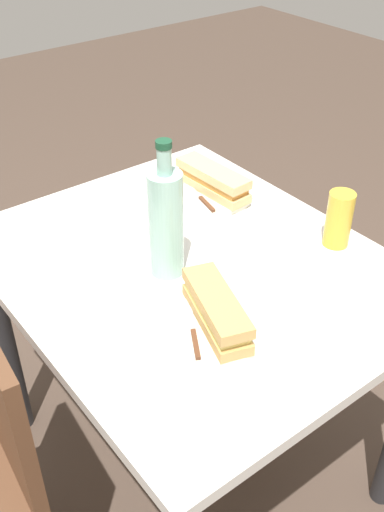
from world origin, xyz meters
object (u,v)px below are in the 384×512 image
object	(u,v)px
dining_table	(192,303)
baguette_sandwich_far	(213,180)
plate_near	(216,325)
knife_far	(200,198)
knife_near	(193,331)
plate_far	(212,193)
baguette_sandwich_near	(217,310)
beer_glass	(339,219)
water_bottle	(166,222)

from	to	relation	value
dining_table	baguette_sandwich_far	xyz separation A→B (m)	(0.22, -0.24, 0.17)
plate_near	knife_far	xyz separation A→B (m)	(0.41, -0.28, 0.01)
plate_near	knife_far	distance (m)	0.50
plate_near	knife_near	bearing A→B (deg)	83.62
plate_far	plate_near	bearing A→B (deg)	141.72
baguette_sandwich_near	plate_far	distance (m)	0.54
dining_table	baguette_sandwich_far	distance (m)	0.37
baguette_sandwich_near	knife_far	bearing A→B (deg)	-34.46
baguette_sandwich_near	baguette_sandwich_far	xyz separation A→B (m)	(0.43, -0.34, -0.00)
baguette_sandwich_far	beer_glass	bearing A→B (deg)	-166.15
baguette_sandwich_near	baguette_sandwich_far	size ratio (longest dim) A/B	0.99
plate_far	beer_glass	distance (m)	0.38
knife_far	baguette_sandwich_far	bearing A→B (deg)	-75.23
baguette_sandwich_far	water_bottle	size ratio (longest dim) A/B	0.73
dining_table	water_bottle	bearing A→B (deg)	80.30
plate_near	water_bottle	xyz separation A→B (m)	(0.22, -0.03, 0.13)
plate_near	plate_far	size ratio (longest dim) A/B	1.00
dining_table	baguette_sandwich_far	size ratio (longest dim) A/B	4.17
knife_far	beer_glass	world-z (taller)	beer_glass
knife_near	baguette_sandwich_far	world-z (taller)	baguette_sandwich_far
knife_near	water_bottle	bearing A→B (deg)	-22.64
baguette_sandwich_near	plate_far	world-z (taller)	baguette_sandwich_near
baguette_sandwich_far	knife_far	world-z (taller)	baguette_sandwich_far
plate_near	plate_far	distance (m)	0.54
dining_table	knife_far	size ratio (longest dim) A/B	5.56
baguette_sandwich_far	water_bottle	distance (m)	0.37
beer_glass	dining_table	bearing A→B (deg)	65.40
plate_near	knife_far	size ratio (longest dim) A/B	1.28
dining_table	beer_glass	distance (m)	0.41
dining_table	baguette_sandwich_far	bearing A→B (deg)	-47.64
knife_near	plate_far	size ratio (longest dim) A/B	0.71
knife_far	beer_glass	xyz separation A→B (m)	(-0.35, -0.14, 0.05)
dining_table	plate_far	size ratio (longest dim) A/B	4.35
baguette_sandwich_far	knife_far	distance (m)	0.06
knife_near	beer_glass	xyz separation A→B (m)	(0.05, -0.48, 0.05)
knife_far	knife_near	bearing A→B (deg)	140.28
baguette_sandwich_near	plate_far	size ratio (longest dim) A/B	1.03
knife_far	beer_glass	distance (m)	0.39
knife_far	water_bottle	bearing A→B (deg)	127.76
beer_glass	plate_far	bearing A→B (deg)	13.85
dining_table	knife_near	size ratio (longest dim) A/B	6.17
plate_near	knife_near	world-z (taller)	knife_near
dining_table	beer_glass	xyz separation A→B (m)	(-0.15, -0.33, 0.19)
plate_far	water_bottle	xyz separation A→B (m)	(-0.21, 0.30, 0.13)
baguette_sandwich_near	water_bottle	size ratio (longest dim) A/B	0.72
baguette_sandwich_far	dining_table	bearing A→B (deg)	132.36
baguette_sandwich_near	baguette_sandwich_far	world-z (taller)	same
beer_glass	knife_near	bearing A→B (deg)	96.19
knife_near	beer_glass	size ratio (longest dim) A/B	1.14
baguette_sandwich_near	baguette_sandwich_far	distance (m)	0.54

